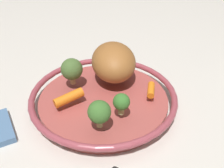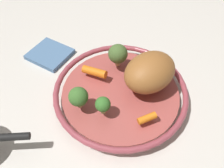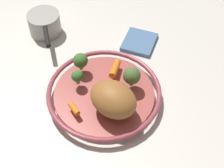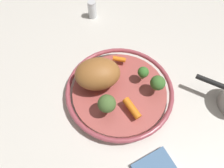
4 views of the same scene
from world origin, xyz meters
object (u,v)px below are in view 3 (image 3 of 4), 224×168
object	(u,v)px
serving_bowl	(104,94)
baby_carrot_center	(115,69)
baby_carrot_left	(74,109)
broccoli_floret_mid	(77,76)
saucepan	(45,24)
roast_chicken_piece	(113,99)
broccoli_floret_large	(80,61)
broccoli_floret_edge	(132,76)
dish_towel	(139,42)

from	to	relation	value
serving_bowl	baby_carrot_center	bearing A→B (deg)	-174.77
baby_carrot_left	baby_carrot_center	xyz separation A→B (m)	(-0.19, 0.03, 0.00)
broccoli_floret_mid	saucepan	world-z (taller)	broccoli_floret_mid
roast_chicken_piece	saucepan	bearing A→B (deg)	-117.67
baby_carrot_center	saucepan	xyz separation A→B (m)	(-0.08, -0.33, -0.01)
broccoli_floret_large	broccoli_floret_mid	bearing A→B (deg)	22.64
serving_bowl	roast_chicken_piece	xyz separation A→B (m)	(0.05, 0.06, 0.06)
serving_bowl	saucepan	xyz separation A→B (m)	(-0.16, -0.34, 0.02)
baby_carrot_center	saucepan	distance (m)	0.34
baby_carrot_center	saucepan	size ratio (longest dim) A/B	0.39
broccoli_floret_edge	serving_bowl	bearing A→B (deg)	-46.31
dish_towel	saucepan	bearing A→B (deg)	-71.30
serving_bowl	roast_chicken_piece	bearing A→B (deg)	51.27
roast_chicken_piece	broccoli_floret_large	bearing A→B (deg)	-118.00
dish_towel	broccoli_floret_mid	bearing A→B (deg)	-14.14
serving_bowl	broccoli_floret_mid	size ratio (longest dim) A/B	7.15
broccoli_floret_edge	saucepan	xyz separation A→B (m)	(-0.10, -0.40, -0.04)
serving_bowl	broccoli_floret_edge	world-z (taller)	broccoli_floret_edge
serving_bowl	baby_carrot_left	xyz separation A→B (m)	(0.11, -0.04, 0.03)
baby_carrot_left	broccoli_floret_edge	xyz separation A→B (m)	(-0.17, 0.10, 0.03)
roast_chicken_piece	broccoli_floret_large	size ratio (longest dim) A/B	2.35
roast_chicken_piece	baby_carrot_center	distance (m)	0.15
dish_towel	baby_carrot_center	bearing A→B (deg)	1.25
baby_carrot_left	serving_bowl	bearing A→B (deg)	160.51
serving_bowl	dish_towel	world-z (taller)	serving_bowl
saucepan	serving_bowl	bearing A→B (deg)	64.46
baby_carrot_center	broccoli_floret_edge	world-z (taller)	broccoli_floret_edge
baby_carrot_left	baby_carrot_center	size ratio (longest dim) A/B	0.65
broccoli_floret_large	dish_towel	xyz separation A→B (m)	(-0.23, 0.10, -0.07)
broccoli_floret_edge	baby_carrot_center	bearing A→B (deg)	-109.24
serving_bowl	broccoli_floret_large	size ratio (longest dim) A/B	5.82
broccoli_floret_mid	dish_towel	bearing A→B (deg)	165.86
baby_carrot_left	saucepan	xyz separation A→B (m)	(-0.27, -0.30, -0.01)
dish_towel	roast_chicken_piece	bearing A→B (deg)	12.15
broccoli_floret_edge	saucepan	size ratio (longest dim) A/B	0.39
serving_bowl	roast_chicken_piece	distance (m)	0.10
baby_carrot_left	broccoli_floret_edge	size ratio (longest dim) A/B	0.66
broccoli_floret_large	dish_towel	distance (m)	0.26
roast_chicken_piece	dish_towel	bearing A→B (deg)	-167.85
baby_carrot_left	dish_towel	size ratio (longest dim) A/B	0.37
roast_chicken_piece	broccoli_floret_edge	size ratio (longest dim) A/B	2.10
roast_chicken_piece	saucepan	xyz separation A→B (m)	(-0.21, -0.40, -0.04)
saucepan	dish_towel	xyz separation A→B (m)	(-0.11, 0.33, -0.03)
roast_chicken_piece	broccoli_floret_edge	xyz separation A→B (m)	(-0.10, 0.00, -0.00)
broccoli_floret_edge	broccoli_floret_large	size ratio (longest dim) A/B	1.12
broccoli_floret_mid	baby_carrot_left	bearing A→B (deg)	26.70
serving_bowl	broccoli_floret_edge	xyz separation A→B (m)	(-0.06, 0.06, 0.06)
baby_carrot_left	broccoli_floret_large	distance (m)	0.17
saucepan	dish_towel	distance (m)	0.35
roast_chicken_piece	baby_carrot_center	bearing A→B (deg)	-153.41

